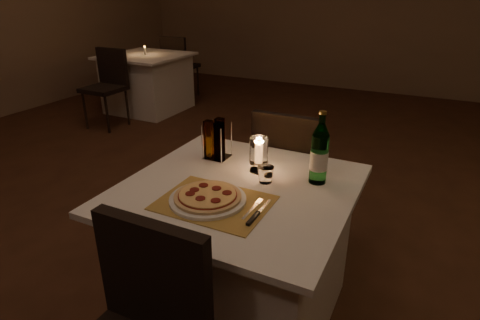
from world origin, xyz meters
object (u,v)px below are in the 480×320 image
at_px(plate, 208,199).
at_px(tumbler, 266,175).
at_px(hurricane_candle, 259,152).
at_px(neighbor_table_left, 148,83).
at_px(pizza, 208,196).
at_px(chair_far, 290,166).
at_px(main_table, 238,253).
at_px(water_bottle, 319,155).

relative_size(plate, tumbler, 4.19).
relative_size(tumbler, hurricane_candle, 0.44).
relative_size(hurricane_candle, neighbor_table_left, 0.17).
xyz_separation_m(tumbler, hurricane_candle, (-0.08, 0.09, 0.06)).
bearing_deg(pizza, chair_far, 86.79).
distance_m(plate, hurricane_candle, 0.38).
relative_size(main_table, hurricane_candle, 5.82).
distance_m(water_bottle, hurricane_candle, 0.29).
bearing_deg(main_table, water_bottle, 33.24).
bearing_deg(tumbler, main_table, -135.52).
bearing_deg(main_table, plate, -105.52).
relative_size(chair_far, water_bottle, 2.69).
height_order(main_table, plate, plate).
height_order(plate, tumbler, tumbler).
relative_size(plate, hurricane_candle, 1.86).
distance_m(plate, water_bottle, 0.53).
bearing_deg(hurricane_candle, tumbler, -50.84).
height_order(plate, pizza, pizza).
height_order(plate, water_bottle, water_bottle).
distance_m(main_table, hurricane_candle, 0.50).
height_order(main_table, pizza, pizza).
xyz_separation_m(main_table, chair_far, (0.00, 0.71, 0.18)).
distance_m(pizza, water_bottle, 0.53).
bearing_deg(water_bottle, pizza, -133.06).
height_order(pizza, tumbler, tumbler).
distance_m(main_table, pizza, 0.44).
bearing_deg(hurricane_candle, water_bottle, 2.63).
bearing_deg(main_table, tumbler, 44.48).
height_order(main_table, chair_far, chair_far).
distance_m(tumbler, neighbor_table_left, 3.94).
distance_m(main_table, water_bottle, 0.62).
xyz_separation_m(main_table, pizza, (-0.05, -0.18, 0.39)).
relative_size(main_table, water_bottle, 2.99).
distance_m(tumbler, water_bottle, 0.26).
xyz_separation_m(main_table, plate, (-0.05, -0.18, 0.38)).
relative_size(water_bottle, hurricane_candle, 1.95).
bearing_deg(main_table, hurricane_candle, 84.76).
relative_size(main_table, neighbor_table_left, 1.00).
xyz_separation_m(main_table, hurricane_candle, (0.02, 0.19, 0.47)).
bearing_deg(neighbor_table_left, tumbler, -43.50).
bearing_deg(tumbler, chair_far, 98.57).
bearing_deg(hurricane_candle, main_table, -95.24).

